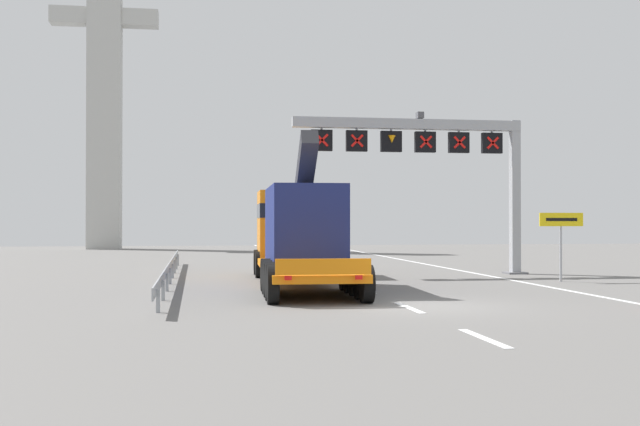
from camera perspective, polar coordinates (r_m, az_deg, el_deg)
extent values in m
plane|color=slate|center=(22.03, 7.58, -6.72)|extent=(112.00, 112.00, 0.00)
cube|color=silver|center=(16.22, 11.85, -8.90)|extent=(0.20, 2.60, 0.01)
cube|color=silver|center=(21.49, 6.51, -6.86)|extent=(0.20, 2.60, 0.01)
cube|color=silver|center=(26.89, 3.32, -5.61)|extent=(0.20, 2.60, 0.01)
cube|color=silver|center=(32.36, 1.21, -4.76)|extent=(0.20, 2.60, 0.01)
cube|color=silver|center=(37.86, -0.29, -4.16)|extent=(0.20, 2.60, 0.01)
cube|color=silver|center=(43.39, -1.40, -3.71)|extent=(0.20, 2.60, 0.01)
cube|color=silver|center=(48.93, -2.26, -3.36)|extent=(0.20, 2.60, 0.01)
cube|color=silver|center=(54.47, -2.95, -3.08)|extent=(0.20, 2.60, 0.01)
cube|color=silver|center=(60.03, -3.51, -2.85)|extent=(0.20, 2.60, 0.01)
cube|color=silver|center=(65.59, -3.97, -2.66)|extent=(0.20, 2.60, 0.01)
cube|color=silver|center=(71.16, -4.36, -2.50)|extent=(0.20, 2.60, 0.01)
cube|color=silver|center=(76.73, -4.69, -2.37)|extent=(0.20, 2.60, 0.01)
cube|color=silver|center=(35.34, 11.69, -4.40)|extent=(0.20, 63.00, 0.01)
cube|color=#9EA0A5|center=(36.24, 13.97, 1.12)|extent=(0.40, 0.40, 6.87)
cube|color=slate|center=(36.30, 13.98, -4.24)|extent=(0.90, 0.90, 0.08)
cube|color=#9EA0A5|center=(34.86, 6.42, 6.43)|extent=(10.26, 0.44, 0.44)
cube|color=#4C4C51|center=(35.06, 7.26, 7.05)|extent=(0.28, 0.40, 0.28)
cube|color=black|center=(35.99, 12.37, 4.98)|extent=(0.92, 0.24, 0.91)
cube|color=#9EA0A5|center=(36.04, 12.37, 5.78)|extent=(0.08, 0.08, 0.16)
cube|color=red|center=(35.87, 12.45, 5.00)|extent=(0.57, 0.02, 0.57)
cube|color=red|center=(35.87, 12.45, 5.00)|extent=(0.57, 0.02, 0.57)
cube|color=black|center=(35.46, 10.04, 5.06)|extent=(0.92, 0.24, 0.91)
cube|color=#9EA0A5|center=(35.51, 10.04, 5.87)|extent=(0.08, 0.08, 0.16)
cube|color=red|center=(35.33, 10.11, 5.07)|extent=(0.57, 0.02, 0.57)
cube|color=red|center=(35.33, 10.11, 5.07)|extent=(0.57, 0.02, 0.57)
cube|color=black|center=(34.99, 7.64, 5.13)|extent=(0.92, 0.24, 0.91)
cube|color=#9EA0A5|center=(35.04, 7.64, 5.95)|extent=(0.08, 0.08, 0.16)
cube|color=red|center=(34.86, 7.70, 5.15)|extent=(0.57, 0.02, 0.57)
cube|color=red|center=(34.86, 7.70, 5.15)|extent=(0.57, 0.02, 0.57)
cube|color=black|center=(34.58, 5.19, 5.19)|extent=(0.92, 0.24, 0.91)
cube|color=#9EA0A5|center=(34.64, 5.19, 6.03)|extent=(0.08, 0.08, 0.16)
cone|color=orange|center=(34.47, 5.24, 5.36)|extent=(0.33, 0.33, 0.32)
cube|color=black|center=(34.24, 2.67, 5.25)|extent=(0.92, 0.24, 0.91)
cube|color=#9EA0A5|center=(34.30, 2.67, 6.09)|extent=(0.08, 0.08, 0.16)
cube|color=red|center=(34.11, 2.72, 5.27)|extent=(0.57, 0.02, 0.57)
cube|color=red|center=(34.11, 2.72, 5.27)|extent=(0.57, 0.02, 0.57)
cube|color=black|center=(33.96, 0.12, 5.30)|extent=(0.92, 0.24, 0.91)
cube|color=#9EA0A5|center=(34.02, 0.12, 6.14)|extent=(0.08, 0.08, 0.16)
cube|color=red|center=(33.84, 0.15, 5.32)|extent=(0.57, 0.02, 0.57)
cube|color=red|center=(33.84, 0.15, 5.32)|extent=(0.57, 0.02, 0.57)
cube|color=orange|center=(26.90, -1.13, -4.06)|extent=(3.19, 10.50, 0.24)
cube|color=orange|center=(21.64, 0.25, -3.92)|extent=(2.66, 0.18, 0.44)
cylinder|color=black|center=(22.33, -3.45, -5.23)|extent=(0.36, 1.11, 1.10)
cylinder|color=black|center=(22.65, 3.42, -5.16)|extent=(0.36, 1.11, 1.10)
cylinder|color=black|center=(23.37, -3.60, -5.02)|extent=(0.36, 1.11, 1.10)
cylinder|color=black|center=(23.68, 2.96, -4.96)|extent=(0.36, 1.11, 1.10)
cylinder|color=black|center=(24.42, -3.74, -4.83)|extent=(0.36, 1.11, 1.10)
cylinder|color=black|center=(24.71, 2.55, -4.78)|extent=(0.36, 1.11, 1.10)
cylinder|color=black|center=(25.47, -3.86, -4.66)|extent=(0.36, 1.11, 1.10)
cylinder|color=black|center=(25.75, 2.17, -4.62)|extent=(0.36, 1.11, 1.10)
cylinder|color=black|center=(26.51, -3.98, -4.50)|extent=(0.36, 1.11, 1.10)
cylinder|color=black|center=(26.78, 1.82, -4.46)|extent=(0.36, 1.11, 1.10)
cube|color=orange|center=(33.92, -2.31, -1.03)|extent=(2.70, 3.29, 3.10)
cube|color=black|center=(33.93, -2.31, 0.15)|extent=(2.72, 3.32, 0.60)
cylinder|color=black|center=(34.77, -4.54, -3.58)|extent=(0.38, 1.11, 1.10)
cylinder|color=black|center=(34.97, -0.32, -3.56)|extent=(0.38, 1.11, 1.10)
cylinder|color=black|center=(32.78, -4.41, -3.76)|extent=(0.38, 1.11, 1.10)
cylinder|color=black|center=(32.98, 0.08, -3.74)|extent=(0.38, 1.11, 1.10)
cube|color=navy|center=(27.25, -1.21, -0.92)|extent=(2.59, 5.81, 2.70)
cube|color=#2D2D33|center=(26.46, -1.03, 3.29)|extent=(0.67, 2.96, 2.29)
cube|color=red|center=(21.52, -2.33, -4.73)|extent=(0.20, 0.07, 0.12)
cube|color=red|center=(21.76, 2.84, -4.69)|extent=(0.20, 0.07, 0.12)
cylinder|color=#9EA0A5|center=(31.97, 17.08, -2.39)|extent=(0.10, 0.10, 2.68)
cube|color=yellow|center=(31.90, 17.12, -0.45)|extent=(1.78, 0.06, 0.52)
cube|color=black|center=(31.86, 17.15, -0.45)|extent=(1.29, 0.01, 0.12)
cube|color=#999EA3|center=(31.49, -10.84, -3.78)|extent=(0.04, 24.84, 0.32)
cube|color=#999EA3|center=(20.68, -11.68, -6.28)|extent=(0.10, 0.10, 0.60)
cube|color=#999EA3|center=(23.77, -11.32, -5.54)|extent=(0.10, 0.10, 0.60)
cube|color=#999EA3|center=(26.86, -11.05, -4.97)|extent=(0.10, 0.10, 0.60)
cube|color=#999EA3|center=(29.96, -10.83, -4.52)|extent=(0.10, 0.10, 0.60)
cube|color=#999EA3|center=(33.05, -10.65, -4.16)|extent=(0.10, 0.10, 0.60)
cube|color=#999EA3|center=(36.15, -10.51, -3.85)|extent=(0.10, 0.10, 0.60)
cube|color=#999EA3|center=(39.25, -10.38, -3.60)|extent=(0.10, 0.10, 0.60)
cube|color=#999EA3|center=(42.35, -10.28, -3.38)|extent=(0.10, 0.10, 0.60)
cube|color=#B7B7B2|center=(70.72, -15.37, 10.52)|extent=(2.80, 2.00, 31.96)
cube|color=#B7B7B2|center=(71.56, -15.36, 13.53)|extent=(9.00, 1.60, 1.40)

